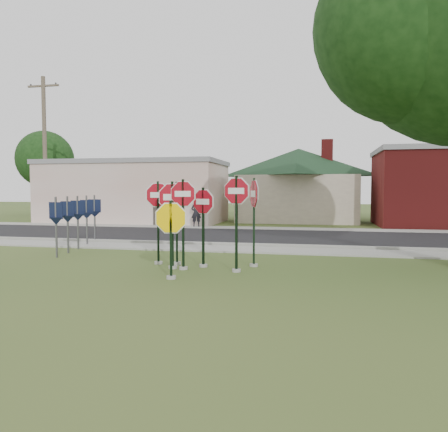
% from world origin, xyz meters
% --- Properties ---
extents(ground, '(120.00, 120.00, 0.00)m').
position_xyz_m(ground, '(0.00, 0.00, 0.00)').
color(ground, '#38521E').
rests_on(ground, ground).
extents(sidewalk_near, '(60.00, 1.60, 0.06)m').
position_xyz_m(sidewalk_near, '(0.00, 5.50, 0.03)').
color(sidewalk_near, gray).
rests_on(sidewalk_near, ground).
extents(road, '(60.00, 7.00, 0.04)m').
position_xyz_m(road, '(0.00, 10.00, 0.02)').
color(road, black).
rests_on(road, ground).
extents(sidewalk_far, '(60.00, 1.60, 0.06)m').
position_xyz_m(sidewalk_far, '(0.00, 14.30, 0.03)').
color(sidewalk_far, gray).
rests_on(sidewalk_far, ground).
extents(curb, '(60.00, 0.20, 0.14)m').
position_xyz_m(curb, '(0.00, 6.50, 0.07)').
color(curb, gray).
rests_on(curb, ground).
extents(stop_sign_center, '(1.00, 0.24, 2.62)m').
position_xyz_m(stop_sign_center, '(-0.29, 1.32, 1.61)').
color(stop_sign_center, gray).
rests_on(stop_sign_center, ground).
extents(stop_sign_yellow, '(1.06, 0.24, 2.07)m').
position_xyz_m(stop_sign_yellow, '(-0.20, 0.02, 1.22)').
color(stop_sign_yellow, gray).
rests_on(stop_sign_yellow, ground).
extents(stop_sign_left, '(1.10, 0.24, 2.57)m').
position_xyz_m(stop_sign_left, '(-0.62, 1.38, 1.60)').
color(stop_sign_left, gray).
rests_on(stop_sign_left, ground).
extents(stop_sign_right, '(0.99, 0.24, 2.70)m').
position_xyz_m(stop_sign_right, '(1.22, 1.28, 1.68)').
color(stop_sign_right, gray).
rests_on(stop_sign_right, ground).
extents(stop_sign_back_right, '(0.93, 0.40, 2.39)m').
position_xyz_m(stop_sign_back_right, '(0.15, 1.82, 1.45)').
color(stop_sign_back_right, gray).
rests_on(stop_sign_back_right, ground).
extents(stop_sign_back_left, '(0.96, 0.39, 2.57)m').
position_xyz_m(stop_sign_back_left, '(-0.71, 2.04, 1.58)').
color(stop_sign_back_left, gray).
rests_on(stop_sign_back_left, ground).
extents(stop_sign_far_right, '(0.45, 1.06, 2.68)m').
position_xyz_m(stop_sign_far_right, '(1.57, 2.19, 1.69)').
color(stop_sign_far_right, gray).
rests_on(stop_sign_far_right, ground).
extents(stop_sign_far_left, '(0.86, 0.56, 2.58)m').
position_xyz_m(stop_sign_far_left, '(-1.29, 2.03, 1.59)').
color(stop_sign_far_left, gray).
rests_on(stop_sign_far_left, ground).
extents(route_sign_row, '(1.43, 4.63, 2.00)m').
position_xyz_m(route_sign_row, '(-5.40, 4.50, 1.22)').
color(route_sign_row, '#59595E').
rests_on(route_sign_row, ground).
extents(building_stucco, '(12.20, 6.20, 4.20)m').
position_xyz_m(building_stucco, '(-9.00, 18.00, 2.15)').
color(building_stucco, silver).
rests_on(building_stucco, ground).
extents(building_house, '(11.60, 11.60, 6.20)m').
position_xyz_m(building_house, '(2.00, 22.00, 3.65)').
color(building_house, beige).
rests_on(building_house, ground).
extents(utility_pole_near, '(2.20, 0.26, 9.50)m').
position_xyz_m(utility_pole_near, '(-14.00, 15.20, 4.97)').
color(utility_pole_near, '#4C4032').
rests_on(utility_pole_near, ground).
extents(bg_tree_left, '(4.90, 4.90, 7.35)m').
position_xyz_m(bg_tree_left, '(-20.00, 24.00, 4.88)').
color(bg_tree_left, '#302315').
rests_on(bg_tree_left, ground).
extents(pedestrian, '(0.65, 0.48, 1.61)m').
position_xyz_m(pedestrian, '(-3.62, 14.48, 0.86)').
color(pedestrian, black).
rests_on(pedestrian, sidewalk_far).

